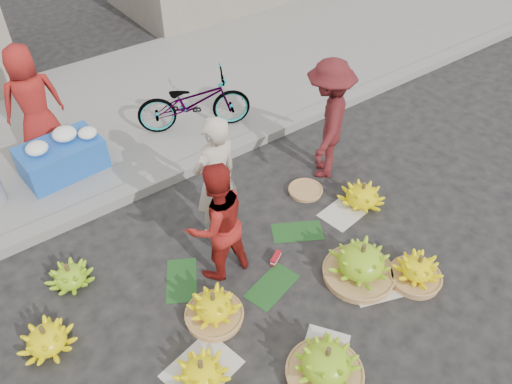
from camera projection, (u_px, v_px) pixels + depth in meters
ground at (268, 271)px, 5.94m from camera, size 80.00×80.00×0.00m
curb at (176, 173)px, 7.22m from camera, size 40.00×0.25×0.15m
sidewalk at (115, 111)px, 8.50m from camera, size 40.00×4.00×0.12m
newspaper_scatter at (313, 317)px, 5.46m from camera, size 3.20×1.80×0.00m
banana_leaves at (252, 265)px, 6.02m from camera, size 2.00×1.00×0.00m
banana_bunch_0 at (214, 308)px, 5.33m from camera, size 0.71×0.71×0.43m
banana_bunch_1 at (202, 372)px, 4.81m from camera, size 0.68×0.68×0.35m
banana_bunch_2 at (326, 365)px, 4.80m from camera, size 0.86×0.86×0.50m
banana_bunch_3 at (417, 270)px, 5.73m from camera, size 0.59×0.59×0.42m
banana_bunch_4 at (361, 263)px, 5.73m from camera, size 0.94×0.94×0.54m
banana_bunch_5 at (362, 195)px, 6.72m from camera, size 0.64×0.64×0.37m
banana_bunch_6 at (46, 339)px, 5.09m from camera, size 0.61×0.61×0.35m
banana_bunch_7 at (70, 276)px, 5.72m from camera, size 0.54×0.54×0.32m
basket_spare at (305, 191)px, 7.00m from camera, size 0.50×0.50×0.05m
incense_stack at (276, 258)px, 6.04m from camera, size 0.21×0.15×0.08m
vendor_cream at (216, 180)px, 5.88m from camera, size 0.67×0.48×1.72m
vendor_red at (216, 223)px, 5.47m from camera, size 0.76×0.59×1.54m
man_striped at (328, 120)px, 6.79m from camera, size 1.30×1.24×1.77m
flower_table at (62, 156)px, 7.01m from camera, size 1.16×0.78×0.64m
flower_vendor at (32, 101)px, 7.03m from camera, size 0.85×0.59×1.66m
bicycle at (194, 102)px, 7.72m from camera, size 1.28×1.86×0.93m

